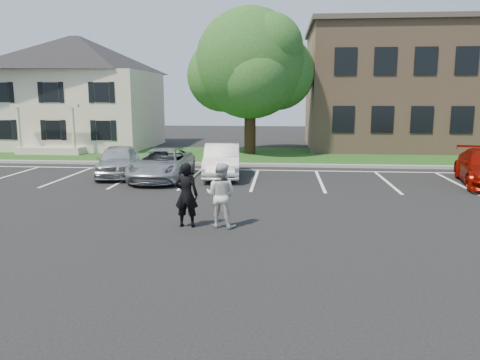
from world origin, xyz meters
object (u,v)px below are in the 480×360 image
at_px(man_black_suit, 186,195).
at_px(car_white_sedan, 222,161).
at_px(house, 79,92).
at_px(car_silver_minivan, 162,164).
at_px(man_white_shirt, 221,195).
at_px(car_silver_west, 118,161).
at_px(office_building, 472,87).
at_px(tree, 252,66).

relative_size(man_black_suit, car_white_sedan, 0.41).
relative_size(house, car_silver_minivan, 2.17).
bearing_deg(house, car_white_sedan, -44.47).
height_order(man_white_shirt, car_silver_west, man_white_shirt).
bearing_deg(car_silver_west, man_black_suit, -70.61).
distance_m(car_silver_west, car_silver_minivan, 2.31).
distance_m(office_building, car_silver_minivan, 23.22).
bearing_deg(man_black_suit, house, -56.79).
bearing_deg(tree, man_black_suit, -92.37).
bearing_deg(house, tree, -13.70).
distance_m(office_building, car_silver_west, 24.58).
bearing_deg(house, car_silver_west, -59.51).
height_order(house, car_white_sedan, house).
bearing_deg(car_silver_minivan, man_black_suit, -70.64).
height_order(tree, car_silver_west, tree).
xyz_separation_m(tree, car_silver_minivan, (-3.27, -9.22, -4.69)).
distance_m(tree, man_white_shirt, 17.01).
relative_size(house, man_white_shirt, 5.74).
xyz_separation_m(man_black_suit, car_silver_west, (-4.78, 7.95, -0.19)).
distance_m(man_black_suit, car_white_sedan, 8.20).
distance_m(office_building, man_black_suit, 26.66).
xyz_separation_m(man_black_suit, car_silver_minivan, (-2.58, 7.26, -0.24)).
distance_m(office_building, car_white_sedan, 20.72).
relative_size(office_building, car_silver_west, 5.41).
relative_size(tree, man_white_shirt, 4.91).
xyz_separation_m(tree, car_white_sedan, (-0.76, -8.29, -4.62)).
height_order(house, man_white_shirt, house).
bearing_deg(car_white_sedan, tree, 79.18).
bearing_deg(office_building, tree, -161.26).
bearing_deg(car_white_sedan, house, 129.96).
bearing_deg(man_white_shirt, car_white_sedan, -67.82).
bearing_deg(tree, man_white_shirt, -89.08).
height_order(car_silver_west, car_white_sedan, car_white_sedan).
relative_size(office_building, car_silver_minivan, 4.73).
bearing_deg(man_white_shirt, man_black_suit, 19.35).
distance_m(man_white_shirt, car_white_sedan, 8.19).
xyz_separation_m(tree, man_white_shirt, (0.26, -16.41, -4.45)).
xyz_separation_m(office_building, car_silver_west, (-20.22, -13.53, -3.45)).
relative_size(house, man_black_suit, 5.73).
xyz_separation_m(house, tree, (12.25, -2.98, 1.52)).
bearing_deg(car_silver_west, man_white_shirt, -65.61).
bearing_deg(car_silver_minivan, tree, 70.29).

